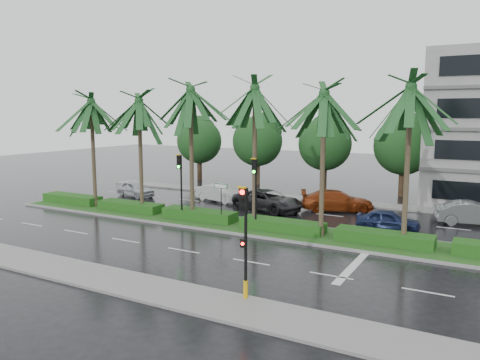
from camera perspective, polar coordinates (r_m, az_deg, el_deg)
The scene contains 18 objects.
ground at distance 29.00m, azimuth -1.10°, elevation -6.10°, with size 120.00×120.00×0.00m, color black.
near_sidewalk at distance 21.15m, azimuth -15.33°, elevation -11.68°, with size 40.00×2.40×0.12m, color slate.
far_sidewalk at distance 39.61m, azimuth 7.60°, elevation -2.23°, with size 40.00×2.00×0.12m, color slate.
median at distance 29.83m, azimuth -0.14°, elevation -5.54°, with size 36.00×4.00×0.15m.
hedge at distance 29.74m, azimuth -0.14°, elevation -4.85°, with size 35.20×1.40×0.60m.
lane_markings at distance 27.28m, azimuth 4.02°, elevation -7.02°, with size 34.00×13.06×0.01m.
palm_row at distance 29.63m, azimuth -2.27°, elevation 9.20°, with size 26.30×4.20×9.32m.
signal_near at distance 17.60m, azimuth 0.56°, elevation -7.08°, with size 0.34×0.45×4.36m.
signal_median_left at distance 30.83m, azimuth -7.30°, elevation 0.36°, with size 0.34×0.42×4.36m.
signal_median_right at distance 27.96m, azimuth 1.85°, elevation -0.37°, with size 0.34×0.42×4.36m.
street_sign at distance 29.46m, azimuth -2.33°, elevation -1.66°, with size 0.95×0.09×2.60m.
bg_trees at distance 44.02m, azimuth 11.48°, elevation 4.77°, with size 33.06×5.34×7.71m.
car_silver at distance 41.37m, azimuth -12.65°, elevation -1.07°, with size 3.89×1.56×1.32m, color silver.
car_white at distance 38.08m, azimuth -2.50°, elevation -1.60°, with size 4.26×1.49×1.40m, color #BBBBBB.
car_darkgrey at distance 34.54m, azimuth 3.42°, elevation -2.51°, with size 5.49×2.53×1.53m, color #242527.
car_red at distance 35.12m, azimuth 11.75°, elevation -2.49°, with size 5.27×2.14×1.53m, color maroon.
car_blue at distance 30.12m, azimuth 17.60°, elevation -4.69°, with size 3.77×1.52×1.29m, color #19244D.
car_grey at distance 33.65m, azimuth 26.56°, elevation -3.66°, with size 4.58×1.60×1.51m, color #5B5F61.
Camera 1 is at (14.04, -24.35, 7.11)m, focal length 35.00 mm.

